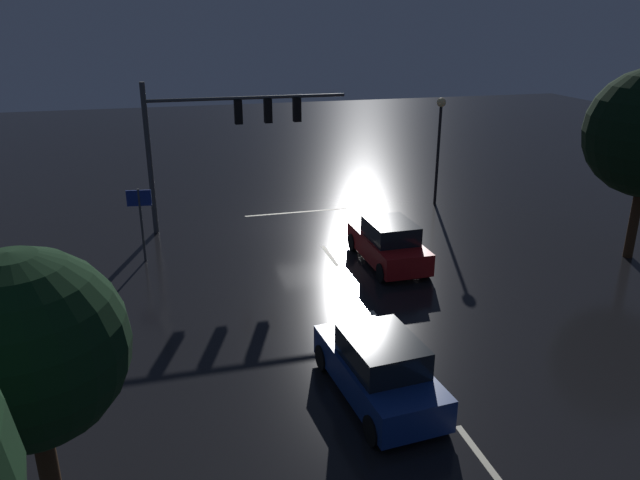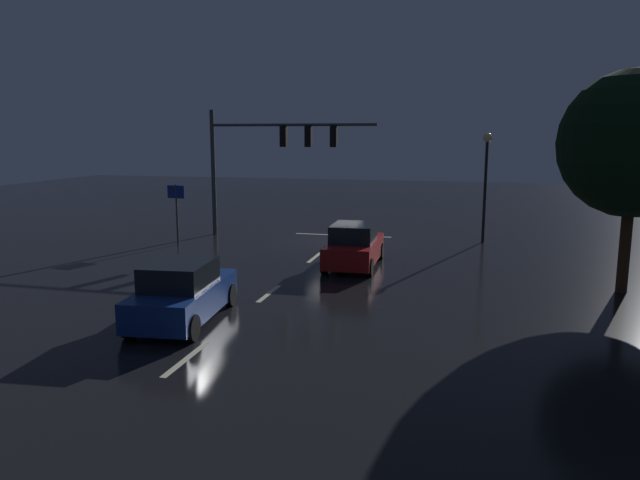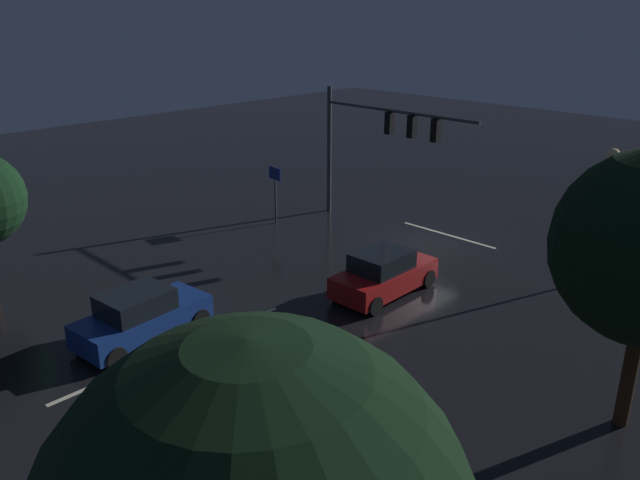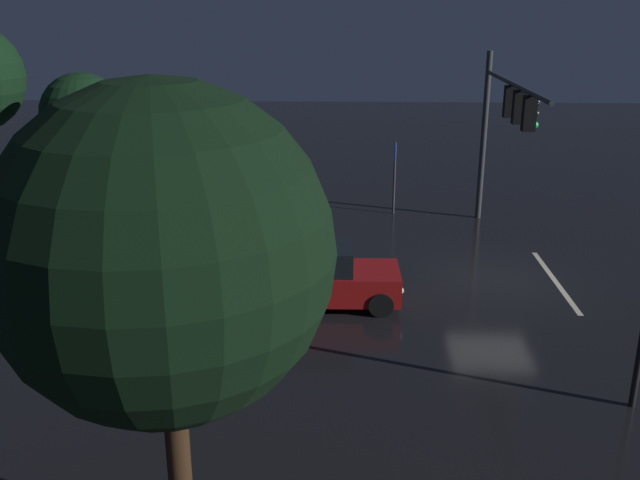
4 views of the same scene
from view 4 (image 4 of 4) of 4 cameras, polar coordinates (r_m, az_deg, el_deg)
name	(u,v)px [view 4 (image 4 of 4)]	position (r m, az deg, el deg)	size (l,w,h in m)	color
ground_plane	(496,280)	(21.99, 14.10, -3.17)	(80.00, 80.00, 0.00)	black
traffic_signal_assembly	(505,115)	(24.17, 14.80, 9.79)	(8.53, 0.47, 6.35)	#383A3D
lane_dash_far	(364,278)	(21.52, 3.61, -3.10)	(2.20, 0.16, 0.01)	beige
lane_dash_mid	(170,275)	(22.18, -12.10, -2.82)	(2.20, 0.16, 0.01)	beige
stop_bar	(555,281)	(22.44, 18.58, -3.15)	(5.00, 0.16, 0.01)	beige
car_approaching	(320,277)	(19.44, 0.01, -3.00)	(1.97, 4.40, 1.70)	maroon
car_distant	(77,235)	(24.17, -19.14, 0.35)	(2.24, 4.49, 1.70)	navy
route_sign	(395,163)	(27.65, 6.11, 6.24)	(0.90, 0.16, 2.85)	#383A3D
tree_left_near	(163,253)	(9.64, -12.67, -1.06)	(4.69, 4.69, 7.18)	#382314
tree_right_near	(83,116)	(30.79, -18.73, 9.57)	(3.46, 3.46, 5.34)	#382314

